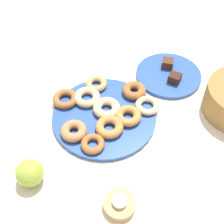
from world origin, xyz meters
TOP-DOWN VIEW (x-y plane):
  - ground_plane at (0.00, 0.00)m, footprint 2.40×2.40m
  - donut_plate at (0.00, 0.00)m, footprint 0.36×0.36m
  - donut_0 at (0.05, 0.04)m, footprint 0.09×0.09m
  - donut_1 at (-0.04, -0.09)m, footprint 0.13×0.13m
  - donut_2 at (0.11, -0.05)m, footprint 0.12×0.12m
  - donut_3 at (-0.02, 0.08)m, footprint 0.11×0.11m
  - donut_4 at (-0.02, -0.00)m, footprint 0.10×0.10m
  - donut_5 at (-0.14, 0.05)m, footprint 0.11×0.11m
  - donut_6 at (0.00, -0.15)m, footprint 0.10×0.10m
  - donut_7 at (0.13, 0.02)m, footprint 0.09×0.09m
  - donut_8 at (-0.09, 0.12)m, footprint 0.09×0.09m
  - donut_9 at (-0.12, -0.09)m, footprint 0.11×0.11m
  - cake_plate at (-0.30, 0.14)m, footprint 0.25×0.25m
  - brownie_near at (-0.33, 0.12)m, footprint 0.05×0.05m
  - brownie_far at (-0.26, 0.17)m, footprint 0.04×0.05m
  - candle_holder at (0.27, 0.18)m, footprint 0.09×0.09m
  - tealight at (0.27, 0.18)m, footprint 0.04×0.04m
  - apple at (0.31, -0.09)m, footprint 0.08×0.08m

SIDE VIEW (x-z plane):
  - ground_plane at x=0.00m, z-range 0.00..0.00m
  - cake_plate at x=-0.30m, z-range 0.00..0.01m
  - donut_plate at x=0.00m, z-range 0.00..0.02m
  - candle_holder at x=0.27m, z-range 0.00..0.03m
  - donut_8 at x=-0.09m, z-range 0.02..0.04m
  - donut_7 at x=0.13m, z-range 0.02..0.04m
  - donut_9 at x=-0.12m, z-range 0.02..0.04m
  - donut_6 at x=0.00m, z-range 0.02..0.04m
  - donut_1 at x=-0.04m, z-range 0.02..0.04m
  - donut_3 at x=-0.02m, z-range 0.02..0.04m
  - donut_0 at x=0.05m, z-range 0.02..0.04m
  - donut_4 at x=-0.02m, z-range 0.02..0.05m
  - donut_2 at x=0.11m, z-range 0.02..0.05m
  - donut_5 at x=-0.14m, z-range 0.02..0.05m
  - brownie_near at x=-0.33m, z-range 0.01..0.05m
  - brownie_far at x=-0.26m, z-range 0.01..0.05m
  - tealight at x=0.27m, z-range 0.03..0.04m
  - apple at x=0.31m, z-range 0.00..0.08m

